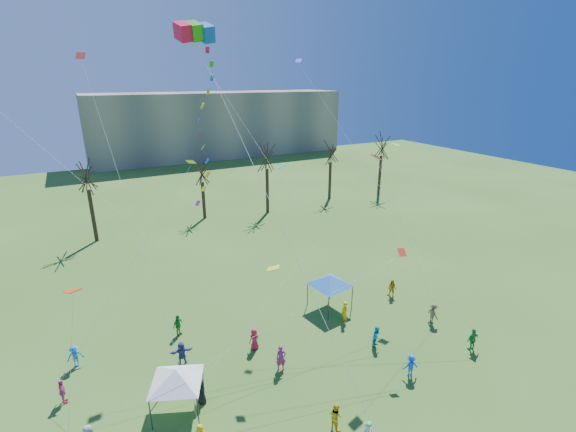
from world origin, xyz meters
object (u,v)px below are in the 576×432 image
canopy_tent_white (176,376)px  canopy_tent_blue (330,280)px  big_box_kite (210,130)px  distant_building (219,124)px

canopy_tent_white → canopy_tent_blue: canopy_tent_blue is taller
big_box_kite → canopy_tent_white: (-3.30, -1.39, -13.24)m
big_box_kite → canopy_tent_white: 13.71m
canopy_tent_blue → big_box_kite: bearing=-160.2°
canopy_tent_white → canopy_tent_blue: 14.75m
distant_building → canopy_tent_white: 81.93m
distant_building → big_box_kite: size_ratio=2.86×
distant_building → big_box_kite: bearing=-108.8°
distant_building → big_box_kite: 79.77m
distant_building → canopy_tent_blue: 73.07m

